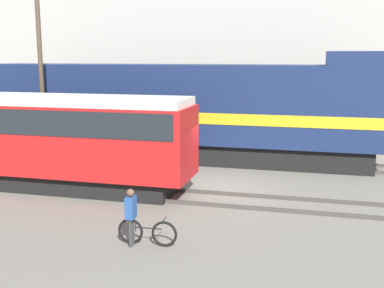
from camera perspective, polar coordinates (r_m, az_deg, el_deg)
The scene contains 9 objects.
ground_plane at distance 18.50m, azimuth 2.65°, elevation -5.36°, with size 120.00×120.00×0.00m, color slate.
track_near at distance 17.12m, azimuth 1.63°, elevation -6.41°, with size 60.00×1.50×0.14m.
track_far at distance 23.12m, azimuth 5.18°, elevation -2.00°, with size 60.00×1.51×0.14m.
building_backdrop at distance 30.72m, azimuth 8.03°, elevation 14.35°, with size 37.09×6.00×14.36m.
freight_locomotive at distance 23.34m, azimuth -1.52°, elevation 4.03°, with size 19.78×3.04×5.21m.
streetcar at distance 19.10m, azimuth -17.22°, elevation 0.95°, with size 11.55×2.54×3.57m.
bicycle at distance 13.17m, azimuth -5.32°, elevation -10.38°, with size 1.66×0.44×0.77m.
person at distance 12.97m, azimuth -7.26°, elevation -7.98°, with size 0.23×0.37×1.58m.
utility_pole_left at distance 22.56m, azimuth -17.50°, elevation 8.70°, with size 0.21×0.21×9.07m.
Camera 1 is at (3.70, -17.41, 5.03)m, focal length 45.00 mm.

